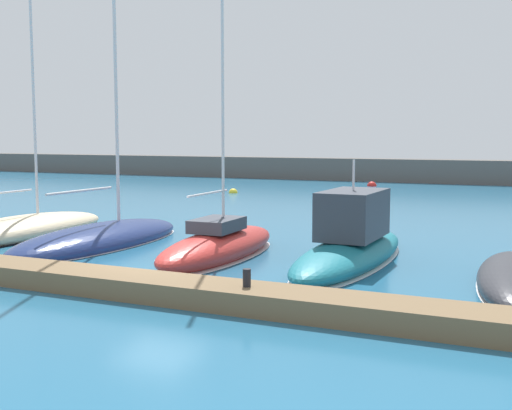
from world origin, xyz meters
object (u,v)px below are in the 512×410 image
at_px(sailboat_sand_nearest, 19,230).
at_px(dock_bollard, 247,278).
at_px(mooring_buoy_yellow, 233,193).
at_px(sailboat_red_third, 219,246).
at_px(mooring_buoy_red, 372,186).
at_px(sailboat_navy_second, 100,238).
at_px(motorboat_teal_fourth, 351,244).

xyz_separation_m(sailboat_sand_nearest, dock_bollard, (13.56, -6.37, 0.48)).
xyz_separation_m(sailboat_sand_nearest, mooring_buoy_yellow, (-1.16, 22.64, -0.29)).
distance_m(sailboat_sand_nearest, sailboat_red_third, 9.85).
xyz_separation_m(mooring_buoy_red, mooring_buoy_yellow, (-7.80, -10.79, 0.00)).
xyz_separation_m(sailboat_red_third, mooring_buoy_yellow, (-10.99, 23.32, -0.41)).
relative_size(sailboat_red_third, dock_bollard, 28.56).
distance_m(sailboat_red_third, mooring_buoy_yellow, 25.79).
bearing_deg(sailboat_sand_nearest, sailboat_navy_second, -94.09).
height_order(sailboat_navy_second, mooring_buoy_red, sailboat_navy_second).
height_order(sailboat_navy_second, motorboat_teal_fourth, sailboat_navy_second).
relative_size(mooring_buoy_yellow, dock_bollard, 1.52).
height_order(sailboat_sand_nearest, mooring_buoy_red, sailboat_sand_nearest).
bearing_deg(sailboat_navy_second, motorboat_teal_fourth, -85.90).
distance_m(sailboat_navy_second, mooring_buoy_yellow, 23.57).
relative_size(sailboat_red_third, mooring_buoy_red, 15.89).
relative_size(sailboat_sand_nearest, mooring_buoy_red, 21.72).
bearing_deg(motorboat_teal_fourth, dock_bollard, 174.89).
xyz_separation_m(sailboat_sand_nearest, motorboat_teal_fourth, (14.29, 0.29, 0.35)).
xyz_separation_m(motorboat_teal_fourth, mooring_buoy_red, (-7.65, 33.14, -0.65)).
relative_size(sailboat_sand_nearest, sailboat_red_third, 1.37).
height_order(sailboat_navy_second, mooring_buoy_yellow, sailboat_navy_second).
xyz_separation_m(motorboat_teal_fourth, dock_bollard, (-0.73, -6.66, 0.13)).
distance_m(sailboat_red_third, dock_bollard, 6.81).
bearing_deg(sailboat_red_third, sailboat_sand_nearest, 84.77).
distance_m(sailboat_red_third, motorboat_teal_fourth, 4.58).
bearing_deg(mooring_buoy_red, motorboat_teal_fourth, -77.01).
bearing_deg(motorboat_teal_fourth, sailboat_navy_second, 94.38).
bearing_deg(sailboat_navy_second, sailboat_sand_nearest, 87.35).
bearing_deg(mooring_buoy_yellow, motorboat_teal_fourth, -55.34).
bearing_deg(dock_bollard, sailboat_navy_second, 146.36).
xyz_separation_m(motorboat_teal_fourth, mooring_buoy_yellow, (-15.45, 22.35, -0.65)).
bearing_deg(motorboat_teal_fourth, mooring_buoy_red, 14.12).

